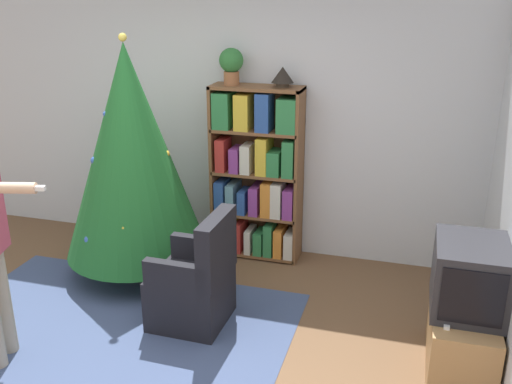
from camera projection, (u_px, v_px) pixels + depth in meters
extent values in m
plane|color=brown|center=(134.00, 377.00, 3.89)|extent=(14.00, 14.00, 0.00)
cube|color=silver|center=(236.00, 119.00, 5.52)|extent=(8.00, 0.10, 2.60)
cube|color=#3D4C70|center=(104.00, 337.00, 4.32)|extent=(2.76, 2.12, 0.01)
cube|color=brown|center=(216.00, 170.00, 5.51)|extent=(0.03, 0.31, 1.67)
cube|color=brown|center=(299.00, 178.00, 5.30)|extent=(0.03, 0.31, 1.67)
cube|color=brown|center=(257.00, 88.00, 5.13)|extent=(0.85, 0.31, 0.03)
cube|color=brown|center=(261.00, 170.00, 5.54)|extent=(0.85, 0.01, 1.67)
cube|color=brown|center=(257.00, 251.00, 5.68)|extent=(0.82, 0.31, 0.03)
cube|color=#2D7A42|center=(222.00, 236.00, 5.68)|extent=(0.08, 0.23, 0.25)
cube|color=gold|center=(232.00, 233.00, 5.65)|extent=(0.07, 0.25, 0.32)
cube|color=#B22D28|center=(241.00, 235.00, 5.65)|extent=(0.06, 0.29, 0.30)
cube|color=beige|center=(250.00, 239.00, 5.62)|extent=(0.06, 0.25, 0.24)
cube|color=#2D7A42|center=(260.00, 241.00, 5.58)|extent=(0.09, 0.23, 0.23)
cube|color=#2D7A42|center=(270.00, 239.00, 5.54)|extent=(0.08, 0.22, 0.32)
cube|color=orange|center=(280.00, 241.00, 5.54)|extent=(0.08, 0.26, 0.28)
cube|color=beige|center=(290.00, 244.00, 5.51)|extent=(0.09, 0.25, 0.25)
cube|color=brown|center=(257.00, 213.00, 5.54)|extent=(0.82, 0.31, 0.03)
cube|color=#284C93|center=(222.00, 195.00, 5.54)|extent=(0.09, 0.24, 0.30)
cube|color=#5B899E|center=(234.00, 196.00, 5.53)|extent=(0.08, 0.29, 0.28)
cube|color=#284C93|center=(244.00, 201.00, 5.49)|extent=(0.08, 0.23, 0.23)
cube|color=#843889|center=(257.00, 199.00, 5.48)|extent=(0.09, 0.29, 0.27)
cube|color=orange|center=(268.00, 197.00, 5.42)|extent=(0.10, 0.26, 0.33)
cube|color=beige|center=(278.00, 199.00, 5.39)|extent=(0.10, 0.25, 0.33)
cube|color=#843889|center=(290.00, 202.00, 5.37)|extent=(0.10, 0.26, 0.28)
cube|color=brown|center=(257.00, 173.00, 5.40)|extent=(0.82, 0.31, 0.03)
cube|color=#B22D28|center=(223.00, 154.00, 5.39)|extent=(0.09, 0.23, 0.31)
cube|color=#843889|center=(237.00, 159.00, 5.37)|extent=(0.09, 0.23, 0.23)
cube|color=beige|center=(248.00, 158.00, 5.33)|extent=(0.09, 0.22, 0.27)
cube|color=gold|center=(264.00, 154.00, 5.30)|extent=(0.10, 0.29, 0.35)
cube|color=#2D7A42|center=(275.00, 162.00, 5.27)|extent=(0.12, 0.24, 0.23)
cube|color=#2D7A42|center=(291.00, 157.00, 5.24)|extent=(0.11, 0.29, 0.34)
cube|color=brown|center=(257.00, 130.00, 5.26)|extent=(0.82, 0.31, 0.03)
cube|color=#2D7A42|center=(224.00, 110.00, 5.26)|extent=(0.16, 0.27, 0.33)
cube|color=gold|center=(245.00, 111.00, 5.21)|extent=(0.14, 0.28, 0.33)
cube|color=#284C93|center=(264.00, 112.00, 5.13)|extent=(0.13, 0.22, 0.35)
cube|color=#2D7A42|center=(289.00, 115.00, 5.10)|extent=(0.18, 0.26, 0.31)
cube|color=tan|center=(461.00, 338.00, 3.90)|extent=(0.42, 0.86, 0.48)
cube|color=#28282D|center=(470.00, 276.00, 3.74)|extent=(0.46, 0.58, 0.47)
cube|color=black|center=(473.00, 298.00, 3.48)|extent=(0.38, 0.01, 0.37)
cube|color=white|center=(447.00, 324.00, 3.62)|extent=(0.04, 0.12, 0.02)
cylinder|color=#4C3323|center=(140.00, 266.00, 5.32)|extent=(0.36, 0.36, 0.10)
cylinder|color=brown|center=(139.00, 256.00, 5.28)|extent=(0.08, 0.08, 0.12)
cone|color=#1E6028|center=(131.00, 152.00, 4.95)|extent=(1.27, 1.27, 1.87)
sphere|color=#335BB2|center=(95.00, 160.00, 4.97)|extent=(0.05, 0.05, 0.05)
sphere|color=gold|center=(166.00, 154.00, 4.94)|extent=(0.06, 0.06, 0.06)
sphere|color=red|center=(83.00, 208.00, 5.07)|extent=(0.04, 0.04, 0.04)
sphere|color=#335BB2|center=(95.00, 160.00, 4.85)|extent=(0.07, 0.07, 0.07)
sphere|color=#B74C93|center=(140.00, 155.00, 5.31)|extent=(0.06, 0.06, 0.06)
sphere|color=#335BB2|center=(106.00, 114.00, 4.76)|extent=(0.05, 0.05, 0.05)
sphere|color=silver|center=(128.00, 178.00, 5.45)|extent=(0.06, 0.06, 0.06)
sphere|color=#335BB2|center=(88.00, 239.00, 4.80)|extent=(0.07, 0.07, 0.07)
sphere|color=gold|center=(124.00, 228.00, 4.68)|extent=(0.05, 0.05, 0.05)
sphere|color=#335BB2|center=(122.00, 82.00, 4.84)|extent=(0.06, 0.06, 0.06)
sphere|color=#E5CC4C|center=(122.00, 37.00, 4.62)|extent=(0.07, 0.07, 0.07)
cube|color=black|center=(191.00, 297.00, 4.48)|extent=(0.57, 0.57, 0.42)
cube|color=black|center=(217.00, 248.00, 4.26)|extent=(0.13, 0.56, 0.50)
cube|color=black|center=(201.00, 249.00, 4.59)|extent=(0.51, 0.09, 0.20)
cube|color=black|center=(176.00, 276.00, 4.16)|extent=(0.51, 0.09, 0.20)
cylinder|color=#9E937F|center=(3.00, 301.00, 4.03)|extent=(0.11, 0.11, 0.82)
cube|color=white|center=(36.00, 188.00, 3.42)|extent=(0.12, 0.06, 0.03)
cylinder|color=#935B38|center=(232.00, 78.00, 5.16)|extent=(0.14, 0.14, 0.12)
sphere|color=#2D7033|center=(231.00, 60.00, 5.11)|extent=(0.22, 0.22, 0.22)
cylinder|color=#473828|center=(282.00, 85.00, 5.05)|extent=(0.12, 0.12, 0.04)
cone|color=black|center=(283.00, 75.00, 5.02)|extent=(0.20, 0.20, 0.14)
cube|color=gold|center=(169.00, 293.00, 4.91)|extent=(0.21, 0.15, 0.03)
cube|color=#B22D28|center=(169.00, 290.00, 4.92)|extent=(0.22, 0.17, 0.02)
cube|color=gold|center=(169.00, 288.00, 4.91)|extent=(0.19, 0.14, 0.02)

